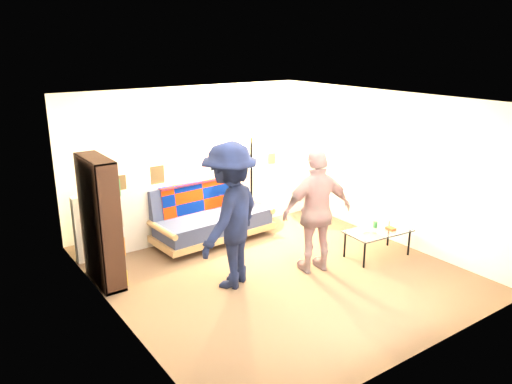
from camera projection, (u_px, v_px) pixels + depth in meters
ground at (272, 269)px, 7.15m from camera, size 5.00×5.00×0.00m
room_shell at (253, 149)px, 7.03m from camera, size 4.60×5.05×2.45m
half_wall_ledge at (209, 203)px, 8.41m from camera, size 4.45×0.15×1.00m
ledge_decor at (196, 167)px, 8.07m from camera, size 2.97×0.02×0.45m
futon_sofa at (211, 216)px, 8.12m from camera, size 2.01×1.06×0.84m
bookshelf at (101, 226)px, 6.54m from camera, size 0.29×0.86×1.72m
coffee_table at (378, 232)px, 7.46m from camera, size 1.03×0.63×0.51m
floor_lamp at (251, 161)px, 8.54m from camera, size 0.36×0.29×1.64m
person_left at (230, 216)px, 6.44m from camera, size 1.44×1.26×1.93m
person_right at (317, 212)px, 6.87m from camera, size 1.10×0.66×1.75m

